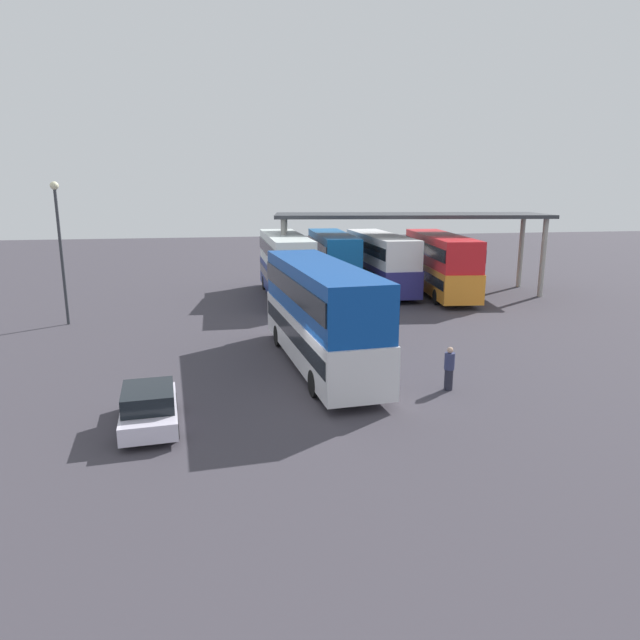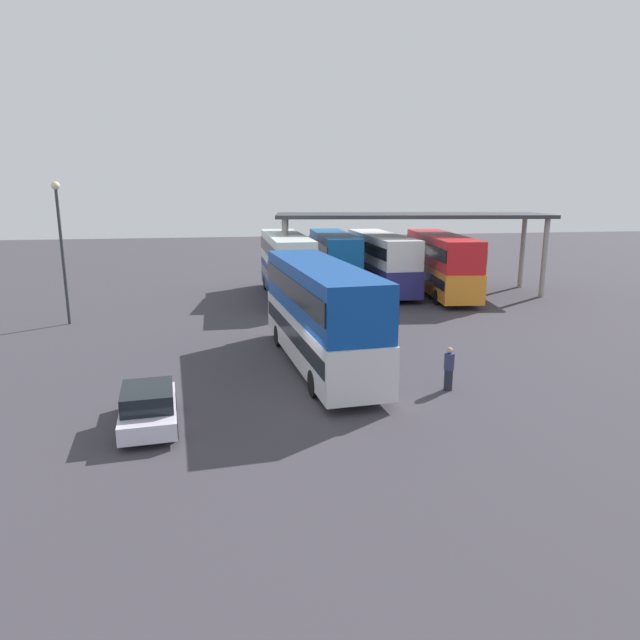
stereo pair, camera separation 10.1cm
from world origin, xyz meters
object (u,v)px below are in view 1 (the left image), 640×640
Objects in this scene: double_decker_mid_row at (333,259)px; lamppost_tall at (59,236)px; double_decker_far_right at (380,260)px; double_decker_main at (320,311)px; pedestrian_waiting at (449,369)px; parked_hatchback at (149,407)px; double_decker_end_of_row at (440,262)px; double_decker_near_canopy at (285,264)px.

double_decker_mid_row is 18.69m from lamppost_tall.
double_decker_main is at bearing 156.33° from double_decker_far_right.
pedestrian_waiting is at bearing -177.40° from double_decker_mid_row.
parked_hatchback is at bearing 148.23° from double_decker_far_right.
lamppost_tall is (-6.08, 15.20, 4.21)m from parked_hatchback.
pedestrian_waiting is (-6.99, -18.71, -1.49)m from double_decker_end_of_row.
double_decker_far_right reaches higher than parked_hatchback.
lamppost_tall is (-20.01, -7.35, 2.61)m from double_decker_far_right.
lamppost_tall reaches higher than double_decker_end_of_row.
parked_hatchback is 10.78m from pedestrian_waiting.
parked_hatchback is at bearing -68.21° from lamppost_tall.
double_decker_far_right is at bearing 64.90° from double_decker_end_of_row.
pedestrian_waiting is (0.13, -21.77, -1.46)m from double_decker_mid_row.
double_decker_mid_row is 7.74m from double_decker_end_of_row.
double_decker_main is 18.68m from double_decker_end_of_row.
double_decker_end_of_row is (10.90, -0.58, -0.05)m from double_decker_near_canopy.
double_decker_end_of_row is at bearing 12.13° from lamppost_tall.
double_decker_mid_row is at bearing 72.88° from double_decker_end_of_row.
lamppost_tall reaches higher than double_decker_main.
pedestrian_waiting is (3.91, -19.29, -1.54)m from double_decker_near_canopy.
pedestrian_waiting is at bearing -86.88° from parked_hatchback.
double_decker_near_canopy is at bearing 23.88° from lamppost_tall.
double_decker_main reaches higher than double_decker_end_of_row.
double_decker_mid_row reaches higher than parked_hatchback.
double_decker_near_canopy is at bearing 93.09° from double_decker_end_of_row.
double_decker_end_of_row is (11.23, 14.93, -0.07)m from double_decker_main.
lamppost_tall is at bearing 46.87° from double_decker_main.
double_decker_main is at bearing 178.15° from double_decker_near_canopy.
double_decker_near_canopy is 0.99× the size of double_decker_far_right.
double_decker_near_canopy reaches higher than pedestrian_waiting.
lamppost_tall is (-12.82, -5.68, 2.51)m from double_decker_near_canopy.
double_decker_mid_row is at bearing -57.47° from double_decker_near_canopy.
double_decker_far_right is 1.49× the size of lamppost_tall.
double_decker_mid_row reaches higher than double_decker_far_right.
double_decker_main is at bearing 149.18° from double_decker_end_of_row.
double_decker_end_of_row is 24.40m from lamppost_tall.
parked_hatchback is 0.33× the size of double_decker_end_of_row.
double_decker_mid_row is 0.91× the size of double_decker_end_of_row.
parked_hatchback is at bearing 145.12° from double_decker_end_of_row.
double_decker_main is 1.00× the size of double_decker_far_right.
lamppost_tall is 4.65× the size of pedestrian_waiting.
lamppost_tall reaches higher than pedestrian_waiting.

